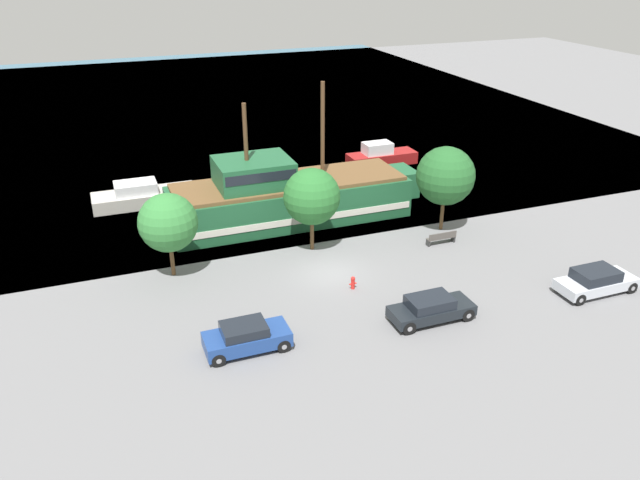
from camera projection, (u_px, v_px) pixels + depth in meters
name	position (u px, v px, depth m)	size (l,w,h in m)	color
ground_plane	(330.00, 272.00, 36.90)	(160.00, 160.00, 0.00)	slate
water_surface	(194.00, 108.00, 74.05)	(80.00, 80.00, 0.00)	#38667F
pirate_ship	(287.00, 196.00, 43.17)	(17.81, 5.04, 9.46)	#1E5633
moored_boat_dockside	(143.00, 196.00, 46.25)	(7.50, 2.49, 1.79)	#B7B2A8
moored_boat_outer	(381.00, 156.00, 54.71)	(6.11, 2.03, 1.99)	maroon
parked_car_curb_front	(246.00, 337.00, 29.54)	(4.07, 1.82, 1.43)	navy
parked_car_curb_mid	(431.00, 308.00, 31.93)	(4.40, 1.79, 1.35)	black
parked_car_curb_rear	(596.00, 281.00, 34.50)	(4.53, 1.88, 1.41)	#B7BCC6
fire_hydrant	(353.00, 282.00, 34.97)	(0.42, 0.25, 0.76)	red
bench_promenade_east	(442.00, 238.00, 40.16)	(1.99, 0.45, 0.85)	#4C4742
tree_row_east	(168.00, 223.00, 35.22)	(3.38, 3.38, 5.02)	brown
tree_row_mideast	(312.00, 197.00, 38.20)	(3.52, 3.52, 5.33)	brown
tree_row_midwest	(445.00, 176.00, 40.88)	(3.87, 3.87, 5.75)	brown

